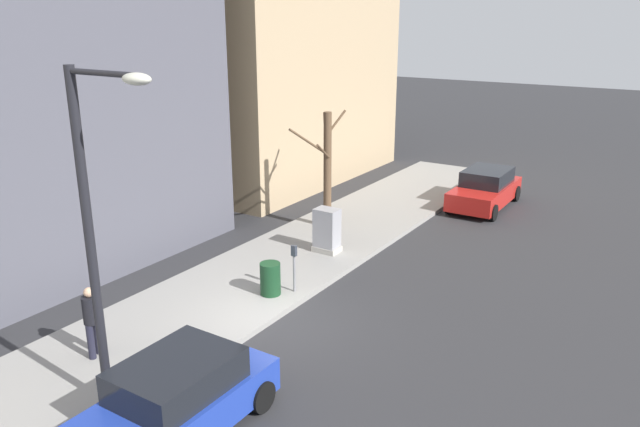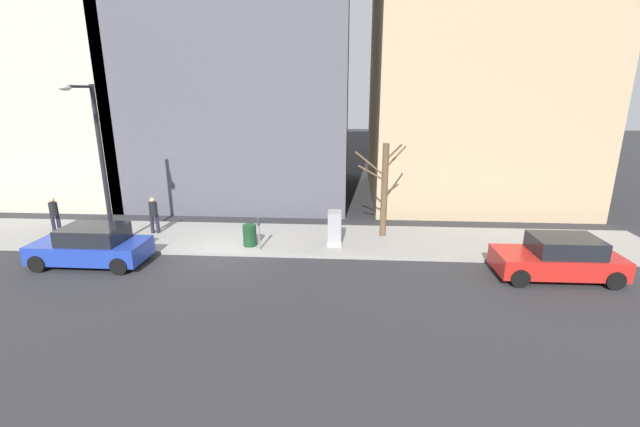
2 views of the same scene
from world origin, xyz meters
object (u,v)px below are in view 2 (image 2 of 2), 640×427
pedestrian_midblock (54,213)px  utility_box (335,228)px  parked_car_red (559,258)px  streetlamp (97,154)px  parking_meter (259,230)px  pedestrian_near_meter (154,213)px  bare_tree (384,188)px  parked_car_blue (91,246)px  trash_bin (250,235)px

pedestrian_midblock → utility_box: bearing=-67.1°
parked_car_red → streetlamp: 17.61m
parking_meter → pedestrian_near_meter: bearing=70.8°
bare_tree → pedestrian_midblock: bearing=92.6°
utility_box → streetlamp: (-1.02, 9.27, 3.17)m
parked_car_red → pedestrian_midblock: (3.16, 20.67, 0.35)m
streetlamp → parking_meter: bearing=-88.5°
utility_box → bare_tree: size_ratio=0.34×
parked_car_red → bare_tree: bearing=56.5°
utility_box → parking_meter: bearing=105.6°
parking_meter → bare_tree: size_ratio=0.33×
bare_tree → pedestrian_midblock: size_ratio=2.50×
parked_car_red → pedestrian_midblock: pedestrian_midblock is taller
parked_car_blue → pedestrian_near_meter: (3.38, -0.94, 0.35)m
parking_meter → trash_bin: size_ratio=1.50×
parking_meter → bare_tree: bearing=-67.2°
parked_car_blue → utility_box: utility_box is taller
parked_car_red → parked_car_blue: 17.13m
parked_car_blue → pedestrian_midblock: bearing=49.4°
utility_box → parked_car_blue: bearing=104.8°
parked_car_red → bare_tree: size_ratio=1.02×
parked_car_blue → parking_meter: (1.57, -6.12, 0.24)m
streetlamp → pedestrian_near_meter: streetlamp is taller
streetlamp → bare_tree: size_ratio=1.57×
parked_car_red → streetlamp: streetlamp is taller
bare_tree → parking_meter: bearing=112.8°
parking_meter → utility_box: 3.16m
parking_meter → bare_tree: (2.16, -5.14, 1.35)m
trash_bin → pedestrian_midblock: 9.24m
pedestrian_midblock → pedestrian_near_meter: bearing=-60.2°
bare_tree → streetlamp: bearing=101.6°
parking_meter → parked_car_blue: bearing=104.4°
pedestrian_near_meter → pedestrian_midblock: same height
parked_car_blue → pedestrian_near_meter: pedestrian_near_meter is taller
streetlamp → trash_bin: bearing=-83.9°
pedestrian_near_meter → bare_tree: bearing=167.4°
parked_car_red → bare_tree: 7.19m
parking_meter → pedestrian_midblock: bearing=81.2°
parked_car_blue → pedestrian_near_meter: 3.52m
parked_car_red → streetlamp: size_ratio=0.65×
parking_meter → streetlamp: bearing=91.5°
streetlamp → pedestrian_midblock: bearing=64.2°
utility_box → bare_tree: 2.88m
bare_tree → pedestrian_near_meter: bare_tree is taller
parking_meter → pedestrian_midblock: size_ratio=0.81×
parking_meter → pedestrian_midblock: 9.77m
parking_meter → streetlamp: 6.93m
streetlamp → pedestrian_near_meter: bearing=-28.0°
parked_car_red → parked_car_blue: bearing=89.3°
streetlamp → trash_bin: 6.70m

